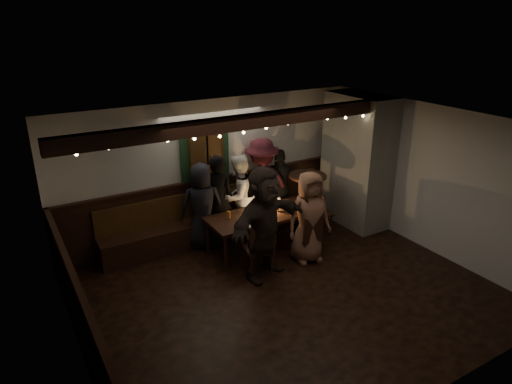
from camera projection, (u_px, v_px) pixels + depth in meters
room at (293, 187)px, 8.27m from camera, size 6.02×5.01×2.62m
dining_table at (262, 217)px, 8.08m from camera, size 1.96×0.84×0.85m
chair_near_left at (260, 246)px, 7.30m from camera, size 0.49×0.49×0.94m
chair_near_right at (310, 235)px, 7.77m from camera, size 0.39×0.39×0.85m
chair_end at (316, 210)px, 8.68m from camera, size 0.43×0.43×0.92m
high_top at (307, 195)px, 8.82m from camera, size 0.72×0.72×1.15m
person_a at (202, 206)px, 8.15m from camera, size 0.90×0.72×1.59m
person_b at (217, 200)px, 8.29m from camera, size 0.72×0.58×1.70m
person_c at (238, 196)px, 8.57m from camera, size 0.95×0.85×1.61m
person_d at (262, 185)px, 8.80m from camera, size 1.28×0.86×1.84m
person_e at (280, 188)px, 9.03m from camera, size 1.00×0.70×1.58m
person_f at (264, 223)px, 7.16m from camera, size 1.82×1.08×1.87m
person_g at (309, 217)px, 7.69m from camera, size 0.85×0.62×1.61m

